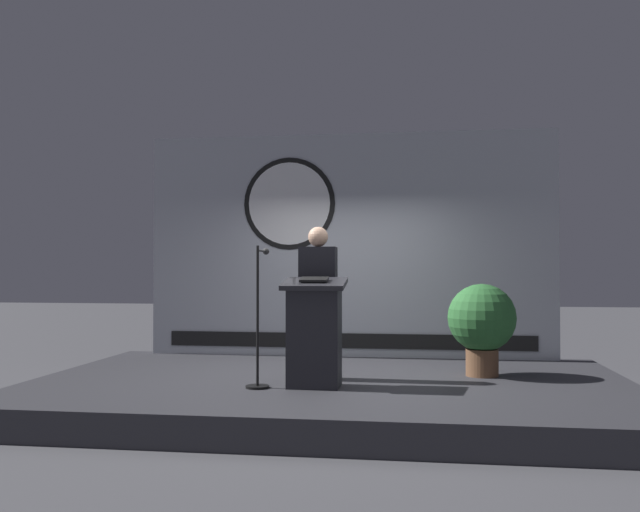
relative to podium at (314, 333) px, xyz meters
name	(u,v)px	position (x,y,z in m)	size (l,w,h in m)	color
ground_plane	(331,406)	(0.11, 0.53, -0.85)	(40.00, 40.00, 0.00)	#4C4C51
stage_platform	(331,392)	(0.11, 0.53, -0.70)	(6.40, 4.00, 0.30)	#333338
banner_display	(347,245)	(0.08, 2.38, 0.97)	(5.54, 0.12, 3.04)	#B2B7C1
podium	(314,333)	(0.00, 0.00, 0.00)	(0.64, 0.50, 1.12)	#26262B
speaker_person	(318,301)	(-0.03, 0.48, 0.30)	(0.40, 0.26, 1.66)	black
microphone_stand	(259,337)	(-0.56, -0.10, -0.05)	(0.24, 0.53, 1.43)	black
potted_plant	(482,321)	(1.75, 0.94, 0.06)	(0.76, 0.76, 1.03)	brown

